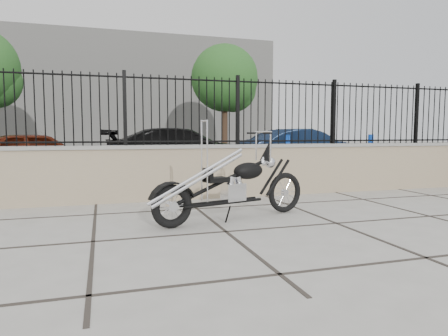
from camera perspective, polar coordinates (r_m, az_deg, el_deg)
name	(u,v)px	position (r m, az deg, el deg)	size (l,w,h in m)	color
ground_plane	(226,232)	(4.79, 0.29, -9.10)	(90.00, 90.00, 0.00)	#99968E
parking_lot	(137,161)	(17.03, -12.32, 0.97)	(30.00, 30.00, 0.00)	black
retaining_wall	(184,172)	(7.10, -5.72, -0.56)	(14.00, 0.36, 0.96)	gray
iron_fence	(184,111)	(7.08, -5.79, 8.17)	(14.00, 0.08, 1.20)	black
background_building	(120,95)	(31.09, -14.62, 10.09)	(22.00, 6.00, 8.00)	beige
chopper_motorcycle	(231,170)	(5.31, 0.95, -0.27)	(2.26, 0.40, 1.36)	black
car_red	(39,153)	(12.12, -24.92, 1.90)	(1.44, 3.57, 1.22)	#4F180B
car_black	(184,150)	(11.82, -5.76, 2.53)	(1.85, 4.54, 1.32)	black
car_blue	(302,150)	(12.81, 11.15, 2.59)	(1.37, 3.92, 1.29)	#0D1A31
bollard_a	(116,166)	(8.91, -15.17, 0.25)	(0.11, 0.11, 0.91)	#0D37D1
bollard_b	(287,156)	(10.50, 9.00, 1.65)	(0.14, 0.14, 1.13)	#0D22CE
bollard_c	(370,156)	(11.15, 20.17, 1.61)	(0.14, 0.14, 1.13)	#0D1DCF
tree_right	(225,75)	(22.38, 0.08, 13.12)	(3.66, 3.66, 6.17)	#382619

